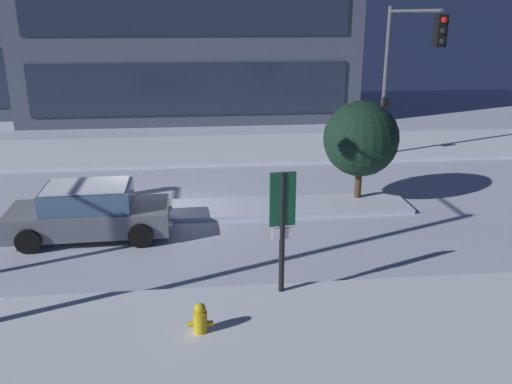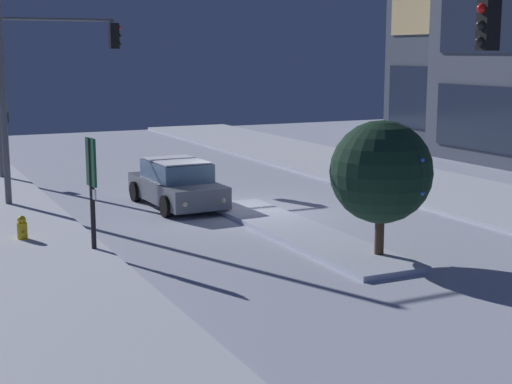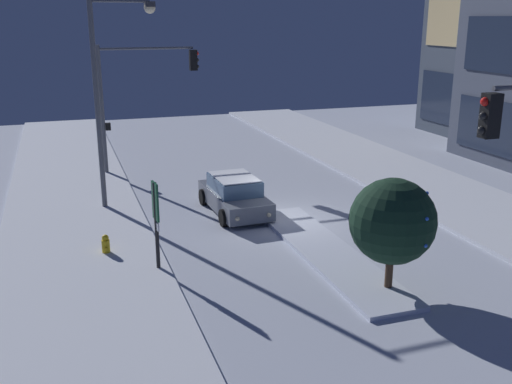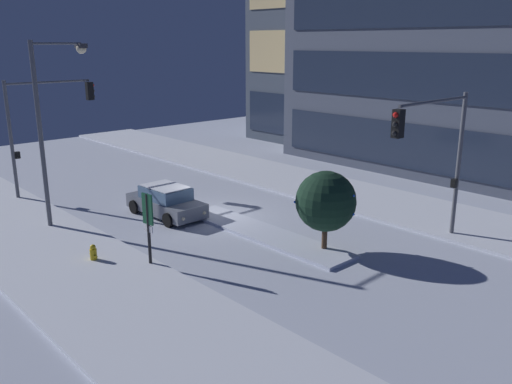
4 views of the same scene
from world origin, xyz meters
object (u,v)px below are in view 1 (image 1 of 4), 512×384
Objects in this scene: car_near at (89,212)px; decorated_tree_median at (361,139)px; fire_hydrant at (200,322)px; traffic_light_corner_far_right at (405,59)px; parking_info_sign at (282,220)px.

decorated_tree_median is at bearing 12.57° from car_near.
traffic_light_corner_far_right is at bearing 54.47° from fire_hydrant.
parking_info_sign is at bearing -32.40° from traffic_light_corner_far_right.
car_near is 1.35× the size of decorated_tree_median.
decorated_tree_median is (8.17, 2.10, 1.39)m from car_near.
traffic_light_corner_far_right is 13.89m from fire_hydrant.
fire_hydrant is 2.68m from parking_info_sign.
car_near is at bearing 119.66° from fire_hydrant.
parking_info_sign is (4.75, -3.85, 1.09)m from car_near.
fire_hydrant is (2.99, -5.26, -0.35)m from car_near.
traffic_light_corner_far_right is at bearing -38.99° from parking_info_sign.
car_near is 6.21m from parking_info_sign.
fire_hydrant is 0.23× the size of decorated_tree_median.
fire_hydrant is 0.26× the size of parking_info_sign.
parking_info_sign is (1.76, 1.41, 1.44)m from fire_hydrant.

